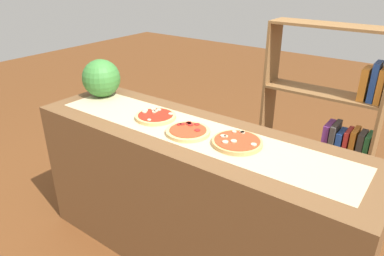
{
  "coord_description": "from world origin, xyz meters",
  "views": [
    {
      "loc": [
        1.06,
        -1.44,
        1.74
      ],
      "look_at": [
        0.0,
        0.0,
        0.92
      ],
      "focal_mm": 33.25,
      "sensor_mm": 36.0,
      "label": 1
    }
  ],
  "objects_px": {
    "pizza_mushroom_2": "(237,142)",
    "watermelon": "(101,78)",
    "pizza_mushroom_0": "(156,116)",
    "bookshelf": "(331,134)",
    "pizza_pepperoni_1": "(188,131)"
  },
  "relations": [
    {
      "from": "pizza_mushroom_2",
      "to": "bookshelf",
      "type": "relative_size",
      "value": 0.19
    },
    {
      "from": "pizza_mushroom_2",
      "to": "pizza_pepperoni_1",
      "type": "bearing_deg",
      "value": -170.9
    },
    {
      "from": "pizza_mushroom_0",
      "to": "bookshelf",
      "type": "xyz_separation_m",
      "value": [
        0.78,
        0.99,
        -0.28
      ]
    },
    {
      "from": "watermelon",
      "to": "bookshelf",
      "type": "xyz_separation_m",
      "value": [
        1.34,
        0.91,
        -0.39
      ]
    },
    {
      "from": "bookshelf",
      "to": "pizza_pepperoni_1",
      "type": "bearing_deg",
      "value": -115.61
    },
    {
      "from": "pizza_mushroom_0",
      "to": "pizza_pepperoni_1",
      "type": "relative_size",
      "value": 1.0
    },
    {
      "from": "pizza_pepperoni_1",
      "to": "watermelon",
      "type": "relative_size",
      "value": 0.94
    },
    {
      "from": "pizza_mushroom_2",
      "to": "bookshelf",
      "type": "distance_m",
      "value": 1.06
    },
    {
      "from": "pizza_mushroom_0",
      "to": "watermelon",
      "type": "xyz_separation_m",
      "value": [
        -0.56,
        0.08,
        0.12
      ]
    },
    {
      "from": "pizza_mushroom_2",
      "to": "watermelon",
      "type": "height_order",
      "value": "watermelon"
    },
    {
      "from": "watermelon",
      "to": "pizza_mushroom_2",
      "type": "bearing_deg",
      "value": -4.34
    },
    {
      "from": "pizza_pepperoni_1",
      "to": "watermelon",
      "type": "distance_m",
      "value": 0.86
    },
    {
      "from": "watermelon",
      "to": "bookshelf",
      "type": "height_order",
      "value": "bookshelf"
    },
    {
      "from": "pizza_mushroom_2",
      "to": "pizza_mushroom_0",
      "type": "bearing_deg",
      "value": 179.39
    },
    {
      "from": "pizza_mushroom_2",
      "to": "watermelon",
      "type": "distance_m",
      "value": 1.14
    }
  ]
}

